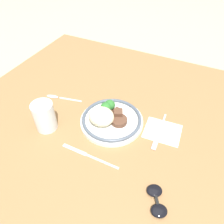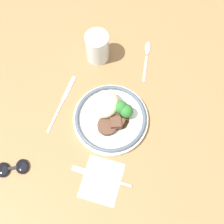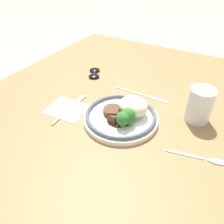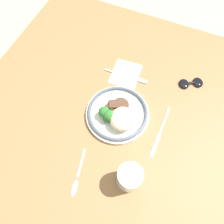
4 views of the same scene
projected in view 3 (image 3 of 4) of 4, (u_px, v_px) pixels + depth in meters
The scene contains 9 objects.
ground_plane at pixel (135, 121), 0.73m from camera, with size 8.00×8.00×0.00m, color tan.
dining_table at pixel (136, 117), 0.72m from camera, with size 1.14×1.22×0.03m.
napkin at pixel (67, 109), 0.73m from camera, with size 0.13×0.12×0.00m.
plate at pixel (123, 114), 0.67m from camera, with size 0.23×0.23×0.08m.
juice_glass at pixel (199, 107), 0.66m from camera, with size 0.08×0.08×0.11m.
fork at pixel (73, 106), 0.74m from camera, with size 0.02×0.18×0.00m.
knife at pixel (144, 95), 0.80m from camera, with size 0.21×0.01×0.00m.
spoon at pixel (209, 160), 0.55m from camera, with size 0.16×0.04×0.01m.
sunglasses at pixel (94, 73), 0.92m from camera, with size 0.09×0.10×0.01m.
Camera 3 is at (0.21, -0.53, 0.47)m, focal length 35.00 mm.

